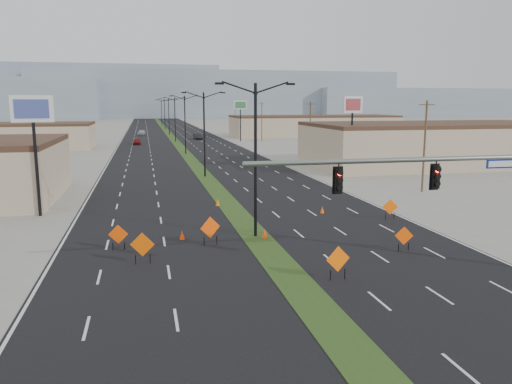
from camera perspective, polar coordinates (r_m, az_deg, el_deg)
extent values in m
plane|color=gray|center=(22.38, 6.81, -12.95)|extent=(600.00, 600.00, 0.00)
cube|color=black|center=(119.91, -9.29, 5.81)|extent=(25.00, 400.00, 0.02)
cube|color=#254217|center=(119.91, -9.29, 5.81)|extent=(2.00, 400.00, 0.04)
cube|color=tan|center=(107.53, -26.17, 5.63)|extent=(30.00, 14.00, 4.50)
cube|color=tan|center=(76.56, 19.88, 5.03)|extent=(36.00, 18.00, 5.50)
cube|color=tan|center=(137.12, 6.61, 7.45)|extent=(44.00, 16.00, 5.00)
cube|color=gray|center=(322.86, -4.32, 11.03)|extent=(220.00, 50.00, 28.00)
cube|color=gray|center=(361.50, 18.81, 9.63)|extent=(160.00, 50.00, 18.00)
cube|color=gray|center=(340.24, -16.80, 10.92)|extent=(140.00, 50.00, 32.00)
cylinder|color=slate|center=(24.75, 17.00, 3.54)|extent=(16.00, 0.24, 0.24)
cube|color=navy|center=(27.70, 26.40, 2.92)|extent=(1.90, 0.04, 0.45)
cube|color=black|center=(23.35, 9.39, 1.30)|extent=(0.50, 0.28, 1.30)
sphere|color=#FF0C05|center=(23.15, 9.57, 2.10)|extent=(0.22, 0.22, 0.22)
cube|color=black|center=(25.63, 19.82, 1.61)|extent=(0.50, 0.28, 1.30)
sphere|color=#FF0C05|center=(25.45, 20.06, 2.34)|extent=(0.22, 0.22, 0.22)
cylinder|color=black|center=(32.37, -0.06, 3.48)|extent=(0.20, 0.20, 10.00)
cube|color=black|center=(31.75, -4.21, 12.27)|extent=(0.55, 0.24, 0.14)
cube|color=black|center=(32.75, 3.96, 12.21)|extent=(0.55, 0.24, 0.14)
cylinder|color=black|center=(59.91, -5.93, 6.49)|extent=(0.20, 0.20, 10.00)
cube|color=black|center=(59.58, -8.26, 11.18)|extent=(0.55, 0.24, 0.14)
cube|color=black|center=(60.12, -3.80, 11.25)|extent=(0.55, 0.24, 0.14)
cylinder|color=black|center=(87.74, -8.11, 7.58)|extent=(0.20, 0.20, 10.00)
cube|color=black|center=(87.52, -9.71, 10.77)|extent=(0.55, 0.24, 0.14)
cube|color=black|center=(87.88, -6.67, 10.84)|extent=(0.55, 0.24, 0.14)
cylinder|color=black|center=(115.65, -9.24, 8.14)|extent=(0.20, 0.20, 10.00)
cube|color=black|center=(115.48, -10.47, 10.56)|extent=(0.55, 0.24, 0.14)
cube|color=black|center=(115.76, -8.15, 10.62)|extent=(0.55, 0.24, 0.14)
cylinder|color=black|center=(143.60, -9.93, 8.48)|extent=(0.20, 0.20, 10.00)
cube|color=black|center=(143.46, -10.92, 10.43)|extent=(0.55, 0.24, 0.14)
cube|color=black|center=(143.69, -9.06, 10.48)|extent=(0.55, 0.24, 0.14)
cylinder|color=black|center=(171.57, -10.40, 8.71)|extent=(0.20, 0.20, 10.00)
cube|color=black|center=(171.45, -11.23, 10.34)|extent=(0.55, 0.24, 0.14)
cube|color=black|center=(171.64, -9.67, 10.39)|extent=(0.55, 0.24, 0.14)
cylinder|color=black|center=(199.54, -10.74, 8.87)|extent=(0.20, 0.20, 10.00)
cube|color=black|center=(199.44, -11.45, 10.27)|extent=(0.55, 0.24, 0.14)
cube|color=black|center=(199.60, -10.11, 10.32)|extent=(0.55, 0.24, 0.14)
cylinder|color=#4C3823|center=(52.12, 18.70, 4.92)|extent=(0.20, 0.20, 9.00)
cube|color=#4C3823|center=(51.94, 18.95, 9.42)|extent=(1.60, 0.10, 0.10)
cylinder|color=#4C3823|center=(83.95, 6.20, 7.17)|extent=(0.20, 0.20, 9.00)
cube|color=#4C3823|center=(83.85, 6.26, 9.97)|extent=(1.60, 0.10, 0.10)
cylinder|color=#4C3823|center=(117.60, 0.67, 8.05)|extent=(0.20, 0.20, 9.00)
cube|color=#4C3823|center=(117.52, 0.67, 10.05)|extent=(1.60, 0.10, 0.10)
cylinder|color=#4C3823|center=(151.86, -2.40, 8.51)|extent=(0.20, 0.20, 9.00)
cube|color=#4C3823|center=(151.80, -2.41, 10.06)|extent=(1.60, 0.10, 0.10)
imported|color=maroon|center=(110.18, -13.46, 5.64)|extent=(1.57, 3.87, 1.32)
imported|color=black|center=(123.73, -6.67, 6.34)|extent=(1.98, 4.48, 1.43)
imported|color=#A1A6AA|center=(141.81, -12.94, 6.62)|extent=(2.50, 4.99, 1.39)
cube|color=#D94D04|center=(28.14, -12.87, -5.87)|extent=(1.32, 0.32, 1.34)
cylinder|color=black|center=(28.39, -13.60, -7.53)|extent=(0.05, 0.05, 0.56)
cylinder|color=black|center=(28.38, -12.01, -7.47)|extent=(0.05, 0.05, 0.56)
cube|color=#E04204|center=(31.19, -15.48, -4.68)|extent=(1.17, 0.19, 1.17)
cylinder|color=black|center=(31.40, -16.04, -5.99)|extent=(0.05, 0.05, 0.49)
cylinder|color=black|center=(31.36, -14.79, -5.95)|extent=(0.05, 0.05, 0.49)
cube|color=#FF4A05|center=(31.18, -5.26, -4.05)|extent=(1.28, 0.54, 1.37)
cylinder|color=black|center=(31.35, -5.95, -5.59)|extent=(0.05, 0.05, 0.57)
cylinder|color=black|center=(31.45, -4.51, -5.52)|extent=(0.05, 0.05, 0.57)
cube|color=#FF5E05|center=(25.38, 9.36, -7.56)|extent=(1.31, 0.24, 1.32)
cylinder|color=black|center=(25.51, 8.50, -9.39)|extent=(0.05, 0.05, 0.55)
cylinder|color=black|center=(25.78, 10.11, -9.23)|extent=(0.05, 0.05, 0.55)
cube|color=#FF4E05|center=(31.24, 16.56, -4.81)|extent=(1.09, 0.28, 1.11)
cylinder|color=black|center=(31.26, 15.97, -6.08)|extent=(0.05, 0.05, 0.46)
cylinder|color=black|center=(31.57, 17.01, -5.98)|extent=(0.05, 0.05, 0.46)
cube|color=#FF5805|center=(39.17, 15.09, -1.65)|extent=(1.17, 0.31, 1.19)
cylinder|color=black|center=(39.16, 14.59, -2.74)|extent=(0.05, 0.05, 0.50)
cylinder|color=black|center=(39.48, 15.49, -2.68)|extent=(0.05, 0.05, 0.50)
cone|color=red|center=(32.86, -8.44, -4.89)|extent=(0.43, 0.43, 0.59)
cone|color=#F63805|center=(32.75, 0.99, -4.77)|extent=(0.47, 0.47, 0.66)
cone|color=#FF4C05|center=(40.52, 7.58, -2.03)|extent=(0.39, 0.39, 0.56)
cone|color=orange|center=(43.13, -4.40, -1.16)|extent=(0.40, 0.40, 0.66)
cylinder|color=black|center=(42.24, -23.78, 2.61)|extent=(0.24, 0.24, 7.71)
cube|color=white|center=(41.95, -24.22, 8.67)|extent=(3.06, 0.78, 2.03)
cube|color=#3E4D95|center=(41.76, -24.27, 8.66)|extent=(2.42, 0.39, 1.42)
cylinder|color=black|center=(65.35, 10.85, 5.75)|extent=(0.24, 0.24, 7.94)
cube|color=white|center=(65.17, 10.99, 9.79)|extent=(3.06, 1.43, 2.09)
cube|color=#9D343C|center=(64.99, 11.06, 9.78)|extent=(2.37, 0.93, 1.46)
cylinder|color=black|center=(116.73, -1.78, 7.72)|extent=(0.24, 0.24, 7.72)
cube|color=white|center=(116.63, -1.80, 9.91)|extent=(3.05, 1.04, 2.03)
cube|color=#368848|center=(116.43, -1.78, 9.91)|extent=(2.38, 0.61, 1.42)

